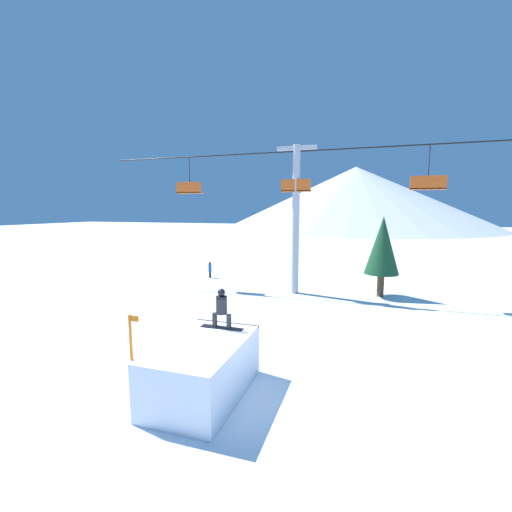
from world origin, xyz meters
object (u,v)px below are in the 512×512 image
object	(u,v)px
snowboarder	(222,309)
trail_marker	(131,336)
pine_tree_near	(382,246)
snow_ramp	(204,368)
distant_skier	(210,269)

from	to	relation	value
snowboarder	trail_marker	size ratio (longest dim) A/B	0.84
snowboarder	pine_tree_near	size ratio (longest dim) A/B	0.28
pine_tree_near	trail_marker	size ratio (longest dim) A/B	2.96
snow_ramp	trail_marker	distance (m)	3.63
trail_marker	distant_skier	world-z (taller)	trail_marker
pine_tree_near	distant_skier	size ratio (longest dim) A/B	3.93
snowboarder	pine_tree_near	bearing A→B (deg)	67.15
trail_marker	distant_skier	bearing A→B (deg)	104.78
snowboarder	distant_skier	bearing A→B (deg)	116.93
snowboarder	pine_tree_near	distance (m)	13.17
snow_ramp	snowboarder	bearing A→B (deg)	87.87
pine_tree_near	snowboarder	bearing A→B (deg)	-112.85
pine_tree_near	trail_marker	distance (m)	14.95
distant_skier	snow_ramp	bearing A→B (deg)	-65.07
pine_tree_near	distant_skier	bearing A→B (deg)	170.78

